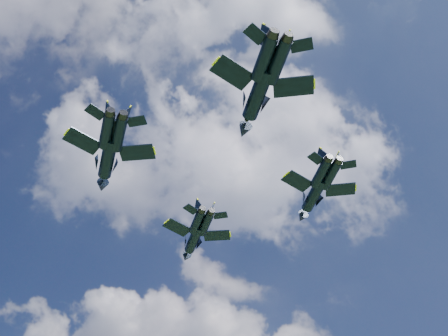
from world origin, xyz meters
The scene contains 4 objects.
jet_lead centered at (-0.37, 13.11, 63.55)m, with size 10.86×15.03×3.56m.
jet_left centered at (-11.15, -5.45, 63.89)m, with size 12.60×17.33×4.09m.
jet_right centered at (19.11, 3.89, 63.82)m, with size 11.46×15.67×3.69m.
jet_slot centered at (10.72, -16.18, 62.91)m, with size 13.19×18.05×4.26m.
Camera 1 is at (9.11, -59.70, 4.08)m, focal length 45.00 mm.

